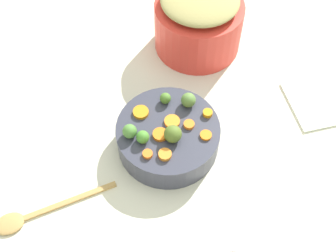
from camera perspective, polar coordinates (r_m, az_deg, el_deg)
tabletop at (r=1.15m, az=0.63°, el=-1.46°), size 2.40×2.40×0.02m
serving_bowl_carrots at (r=1.09m, az=0.00°, el=-1.40°), size 0.26×0.26×0.08m
metal_pot at (r=1.30m, az=3.98°, el=13.01°), size 0.25×0.25×0.15m
stuffing_mound at (r=1.23m, az=4.24°, el=16.24°), size 0.22×0.22×0.04m
carrot_slice_0 at (r=1.04m, az=-1.04°, el=-1.13°), size 0.05×0.05×0.01m
carrot_slice_1 at (r=1.02m, az=-2.70°, el=-3.70°), size 0.03×0.03×0.01m
carrot_slice_2 at (r=1.05m, az=5.00°, el=-1.21°), size 0.04×0.04×0.01m
carrot_slice_3 at (r=1.01m, az=-0.40°, el=-3.78°), size 0.04×0.04×0.01m
carrot_slice_4 at (r=1.08m, az=-3.59°, el=1.82°), size 0.05×0.05×0.01m
carrot_slice_5 at (r=1.07m, az=0.54°, el=0.60°), size 0.04×0.04×0.01m
carrot_slice_6 at (r=1.08m, az=5.23°, el=1.70°), size 0.02×0.02×0.01m
carrot_slice_7 at (r=1.06m, az=2.78°, el=0.19°), size 0.03×0.03×0.01m
brussels_sprout_0 at (r=1.02m, az=0.64°, el=-1.05°), size 0.04×0.04×0.04m
brussels_sprout_1 at (r=1.04m, az=-5.05°, el=-0.70°), size 0.04×0.04×0.04m
brussels_sprout_2 at (r=1.03m, az=-3.24°, el=-1.57°), size 0.03×0.03×0.03m
brussels_sprout_3 at (r=1.09m, az=-0.35°, el=3.67°), size 0.03×0.03×0.03m
brussels_sprout_4 at (r=1.09m, az=2.70°, el=3.43°), size 0.04×0.04×0.04m
wooden_spoon at (r=1.08m, az=-17.61°, el=-11.19°), size 0.12×0.29×0.01m
dish_towel at (r=1.26m, az=19.00°, el=2.98°), size 0.22×0.21×0.01m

